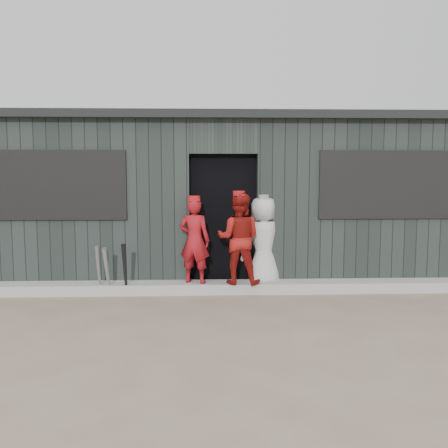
{
  "coord_description": "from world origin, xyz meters",
  "views": [
    {
      "loc": [
        -0.27,
        -5.25,
        1.78
      ],
      "look_at": [
        0.0,
        1.8,
        1.0
      ],
      "focal_mm": 40.0,
      "sensor_mm": 36.0,
      "label": 1
    }
  ],
  "objects_px": {
    "player_red_right": "(239,238)",
    "bat_right": "(125,270)",
    "player_red_left": "(195,240)",
    "player_grey_back": "(263,243)",
    "bat_left": "(99,270)",
    "dugout": "(220,197)",
    "bat_mid": "(107,272)"
  },
  "relations": [
    {
      "from": "bat_mid",
      "to": "player_red_right",
      "type": "xyz_separation_m",
      "value": [
        1.85,
        0.09,
        0.45
      ]
    },
    {
      "from": "dugout",
      "to": "player_grey_back",
      "type": "bearing_deg",
      "value": -68.03
    },
    {
      "from": "player_grey_back",
      "to": "bat_right",
      "type": "bearing_deg",
      "value": -15.65
    },
    {
      "from": "bat_left",
      "to": "player_grey_back",
      "type": "relative_size",
      "value": 0.52
    },
    {
      "from": "bat_left",
      "to": "player_grey_back",
      "type": "height_order",
      "value": "player_grey_back"
    },
    {
      "from": "bat_left",
      "to": "dugout",
      "type": "xyz_separation_m",
      "value": [
        1.77,
        1.81,
        0.92
      ]
    },
    {
      "from": "bat_left",
      "to": "dugout",
      "type": "relative_size",
      "value": 0.09
    },
    {
      "from": "player_red_left",
      "to": "dugout",
      "type": "bearing_deg",
      "value": -85.78
    },
    {
      "from": "player_red_left",
      "to": "dugout",
      "type": "xyz_separation_m",
      "value": [
        0.42,
        1.7,
        0.52
      ]
    },
    {
      "from": "dugout",
      "to": "bat_mid",
      "type": "bearing_deg",
      "value": -131.48
    },
    {
      "from": "bat_mid",
      "to": "player_red_right",
      "type": "bearing_deg",
      "value": 2.82
    },
    {
      "from": "bat_mid",
      "to": "player_red_left",
      "type": "distance_m",
      "value": 1.3
    },
    {
      "from": "bat_left",
      "to": "player_red_left",
      "type": "relative_size",
      "value": 0.59
    },
    {
      "from": "player_red_left",
      "to": "bat_right",
      "type": "bearing_deg",
      "value": 28.64
    },
    {
      "from": "bat_mid",
      "to": "player_red_right",
      "type": "distance_m",
      "value": 1.9
    },
    {
      "from": "player_red_right",
      "to": "player_grey_back",
      "type": "xyz_separation_m",
      "value": [
        0.38,
        0.3,
        -0.11
      ]
    },
    {
      "from": "bat_left",
      "to": "dugout",
      "type": "distance_m",
      "value": 2.69
    },
    {
      "from": "player_red_left",
      "to": "dugout",
      "type": "distance_m",
      "value": 1.82
    },
    {
      "from": "player_red_right",
      "to": "dugout",
      "type": "relative_size",
      "value": 0.16
    },
    {
      "from": "player_red_right",
      "to": "dugout",
      "type": "xyz_separation_m",
      "value": [
        -0.21,
        1.77,
        0.49
      ]
    },
    {
      "from": "player_red_right",
      "to": "player_grey_back",
      "type": "relative_size",
      "value": 0.94
    },
    {
      "from": "bat_mid",
      "to": "player_grey_back",
      "type": "distance_m",
      "value": 2.29
    },
    {
      "from": "player_red_left",
      "to": "player_grey_back",
      "type": "height_order",
      "value": "player_grey_back"
    },
    {
      "from": "bat_mid",
      "to": "player_red_left",
      "type": "bearing_deg",
      "value": 7.5
    },
    {
      "from": "player_red_left",
      "to": "player_red_right",
      "type": "xyz_separation_m",
      "value": [
        0.63,
        -0.07,
        0.04
      ]
    },
    {
      "from": "bat_right",
      "to": "player_grey_back",
      "type": "bearing_deg",
      "value": 11.7
    },
    {
      "from": "bat_mid",
      "to": "player_grey_back",
      "type": "height_order",
      "value": "player_grey_back"
    },
    {
      "from": "bat_left",
      "to": "player_red_left",
      "type": "bearing_deg",
      "value": 4.8
    },
    {
      "from": "player_grey_back",
      "to": "dugout",
      "type": "bearing_deg",
      "value": -95.38
    },
    {
      "from": "player_grey_back",
      "to": "player_red_left",
      "type": "bearing_deg",
      "value": -14.49
    },
    {
      "from": "player_red_right",
      "to": "bat_right",
      "type": "bearing_deg",
      "value": 15.91
    },
    {
      "from": "bat_mid",
      "to": "bat_right",
      "type": "xyz_separation_m",
      "value": [
        0.25,
        -0.02,
        0.03
      ]
    }
  ]
}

